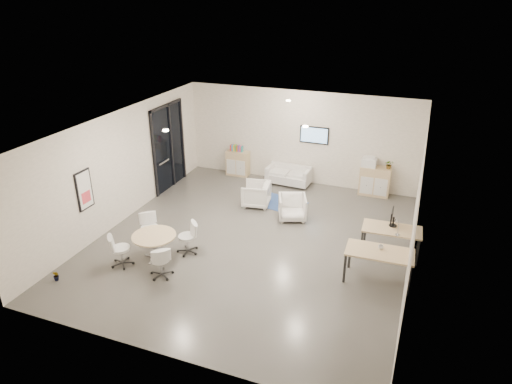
{
  "coord_description": "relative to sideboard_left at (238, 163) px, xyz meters",
  "views": [
    {
      "loc": [
        3.89,
        -9.97,
        6.26
      ],
      "look_at": [
        -0.05,
        0.4,
        1.28
      ],
      "focal_mm": 32.0,
      "sensor_mm": 36.0,
      "label": 1
    }
  ],
  "objects": [
    {
      "name": "room_shell",
      "position": [
        2.21,
        -4.27,
        1.15
      ],
      "size": [
        9.6,
        10.6,
        4.8
      ],
      "color": "#4D4B46",
      "rests_on": "ground"
    },
    {
      "name": "armchair_right",
      "position": [
        2.84,
        -2.64,
        -0.05
      ],
      "size": [
        0.99,
        0.96,
        0.8
      ],
      "primitive_type": "imported",
      "rotation": [
        0.0,
        0.0,
        0.36
      ],
      "color": "silver",
      "rests_on": "room_shell"
    },
    {
      "name": "books",
      "position": [
        -0.04,
        0.0,
        0.56
      ],
      "size": [
        0.47,
        0.14,
        0.22
      ],
      "color": "red",
      "rests_on": "sideboard_left"
    },
    {
      "name": "loveseat",
      "position": [
        1.98,
        -0.14,
        -0.15
      ],
      "size": [
        1.53,
        0.84,
        0.55
      ],
      "rotation": [
        0.0,
        0.0,
        -0.07
      ],
      "color": "silver",
      "rests_on": "room_shell"
    },
    {
      "name": "meeting_chairs",
      "position": [
        0.24,
        -5.93,
        -0.04
      ],
      "size": [
        2.04,
        2.04,
        0.82
      ],
      "color": "white",
      "rests_on": "room_shell"
    },
    {
      "name": "printer",
      "position": [
        4.63,
        -0.02,
        0.67
      ],
      "size": [
        0.46,
        0.39,
        0.32
      ],
      "rotation": [
        0.0,
        0.0,
        -0.02
      ],
      "color": "white",
      "rests_on": "sideboard_right"
    },
    {
      "name": "sideboard_left",
      "position": [
        0.0,
        0.0,
        0.0
      ],
      "size": [
        0.8,
        0.42,
        0.9
      ],
      "color": "tan",
      "rests_on": "room_shell"
    },
    {
      "name": "desk_rear",
      "position": [
        5.74,
        -3.66,
        0.23
      ],
      "size": [
        1.47,
        0.78,
        0.75
      ],
      "rotation": [
        0.0,
        0.0,
        0.04
      ],
      "color": "tan",
      "rests_on": "room_shell"
    },
    {
      "name": "wall_tv",
      "position": [
        2.71,
        0.2,
        1.3
      ],
      "size": [
        0.98,
        0.06,
        0.58
      ],
      "color": "black",
      "rests_on": "room_shell"
    },
    {
      "name": "plant_floor",
      "position": [
        -1.39,
        -7.6,
        -0.39
      ],
      "size": [
        0.21,
        0.31,
        0.12
      ],
      "primitive_type": "imported",
      "rotation": [
        0.0,
        0.0,
        -0.24
      ],
      "color": "#3F7F3F",
      "rests_on": "room_shell"
    },
    {
      "name": "cup",
      "position": [
        5.59,
        -4.82,
        0.4
      ],
      "size": [
        0.14,
        0.12,
        0.12
      ],
      "primitive_type": "imported",
      "rotation": [
        0.0,
        0.0,
        -0.25
      ],
      "color": "white",
      "rests_on": "desk_front"
    },
    {
      "name": "artwork",
      "position": [
        -1.76,
        -5.87,
        1.09
      ],
      "size": [
        0.05,
        0.54,
        1.04
      ],
      "color": "black",
      "rests_on": "room_shell"
    },
    {
      "name": "monitor",
      "position": [
        5.7,
        -3.51,
        0.54
      ],
      "size": [
        0.2,
        0.5,
        0.44
      ],
      "color": "black",
      "rests_on": "desk_rear"
    },
    {
      "name": "armchair_left",
      "position": [
        1.52,
        -2.15,
        -0.04
      ],
      "size": [
        0.88,
        0.92,
        0.83
      ],
      "primitive_type": "imported",
      "rotation": [
        0.0,
        0.0,
        -1.4
      ],
      "color": "silver",
      "rests_on": "room_shell"
    },
    {
      "name": "ceiling_spots",
      "position": [
        2.01,
        -3.43,
        2.73
      ],
      "size": [
        3.14,
        4.14,
        0.03
      ],
      "color": "#FFEAC6",
      "rests_on": "room_shell"
    },
    {
      "name": "plant_cabinet",
      "position": [
        5.25,
        -0.02,
        0.63
      ],
      "size": [
        0.31,
        0.33,
        0.23
      ],
      "primitive_type": "imported",
      "rotation": [
        0.0,
        0.0,
        0.16
      ],
      "color": "#3F7F3F",
      "rests_on": "sideboard_right"
    },
    {
      "name": "desk_front",
      "position": [
        5.59,
        -4.94,
        0.26
      ],
      "size": [
        1.54,
        0.81,
        0.79
      ],
      "rotation": [
        0.0,
        0.0,
        0.03
      ],
      "color": "tan",
      "rests_on": "room_shell"
    },
    {
      "name": "glass_door",
      "position": [
        -1.74,
        -1.76,
        1.05
      ],
      "size": [
        0.09,
        1.9,
        2.85
      ],
      "color": "black",
      "rests_on": "room_shell"
    },
    {
      "name": "blue_rug",
      "position": [
        2.14,
        -1.75,
        -0.44
      ],
      "size": [
        1.81,
        1.41,
        0.01
      ],
      "primitive_type": "cube",
      "rotation": [
        0.0,
        0.0,
        -0.23
      ],
      "color": "#2D518B",
      "rests_on": "room_shell"
    },
    {
      "name": "sideboard_right",
      "position": [
        4.86,
        -0.03,
        0.03
      ],
      "size": [
        0.97,
        0.47,
        0.97
      ],
      "color": "tan",
      "rests_on": "room_shell"
    },
    {
      "name": "round_table",
      "position": [
        0.24,
        -5.93,
        0.13
      ],
      "size": [
        1.09,
        1.09,
        0.66
      ],
      "color": "tan",
      "rests_on": "room_shell"
    }
  ]
}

